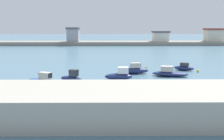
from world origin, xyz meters
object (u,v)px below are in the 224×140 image
at_px(moored_boat_1, 72,77).
at_px(moored_boat_2, 119,75).
at_px(mooring_buoy_2, 7,84).
at_px(moored_boat_4, 170,73).
at_px(moored_boat_3, 134,70).
at_px(moored_boat_5, 184,67).
at_px(mooring_buoy_1, 146,67).
at_px(mooring_buoy_0, 198,71).
at_px(moored_boat_0, 42,81).

xyz_separation_m(moored_boat_1, moored_boat_2, (6.73, 1.09, 0.07)).
bearing_deg(mooring_buoy_2, moored_boat_4, 15.05).
distance_m(moored_boat_3, moored_boat_5, 9.61).
bearing_deg(mooring_buoy_1, moored_boat_1, -136.76).
bearing_deg(mooring_buoy_2, mooring_buoy_1, 34.45).
height_order(moored_boat_1, mooring_buoy_2, moored_boat_1).
distance_m(moored_boat_3, mooring_buoy_0, 11.10).
bearing_deg(mooring_buoy_0, mooring_buoy_2, -161.23).
bearing_deg(moored_boat_4, moored_boat_1, -152.43).
distance_m(moored_boat_5, mooring_buoy_1, 6.74).
height_order(moored_boat_5, mooring_buoy_2, moored_boat_5).
xyz_separation_m(moored_boat_0, moored_boat_4, (18.09, 6.04, -0.11)).
bearing_deg(moored_boat_2, moored_boat_1, -169.60).
distance_m(mooring_buoy_0, mooring_buoy_1, 9.15).
distance_m(moored_boat_4, mooring_buoy_1, 8.13).
height_order(moored_boat_1, moored_boat_5, moored_boat_1).
relative_size(moored_boat_2, mooring_buoy_0, 9.29).
xyz_separation_m(moored_boat_0, mooring_buoy_0, (23.72, 9.56, -0.42)).
bearing_deg(mooring_buoy_2, moored_boat_5, 23.17).
distance_m(moored_boat_0, mooring_buoy_1, 20.81).
relative_size(mooring_buoy_0, mooring_buoy_1, 1.24).
bearing_deg(moored_boat_5, moored_boat_0, -127.35).
bearing_deg(moored_boat_1, moored_boat_2, 32.43).
height_order(moored_boat_0, moored_boat_3, moored_boat_0).
bearing_deg(moored_boat_3, moored_boat_1, -150.89).
bearing_deg(mooring_buoy_1, moored_boat_5, -22.05).
bearing_deg(moored_boat_5, moored_boat_2, -120.87).
bearing_deg(moored_boat_2, mooring_buoy_1, 63.69).
bearing_deg(moored_boat_1, mooring_buoy_2, -139.81).
xyz_separation_m(moored_boat_4, mooring_buoy_0, (5.64, 3.52, -0.31)).
height_order(moored_boat_1, moored_boat_4, moored_boat_1).
distance_m(moored_boat_1, moored_boat_4, 15.00).
xyz_separation_m(moored_boat_0, moored_boat_5, (21.83, 11.25, -0.12)).
bearing_deg(mooring_buoy_1, moored_boat_3, -117.47).
bearing_deg(mooring_buoy_0, moored_boat_5, 138.34).
height_order(moored_boat_3, moored_boat_4, moored_boat_3).
xyz_separation_m(moored_boat_2, mooring_buoy_0, (13.47, 6.05, -0.45)).
distance_m(moored_boat_2, moored_boat_4, 8.23).
xyz_separation_m(moored_boat_1, mooring_buoy_0, (20.20, 7.14, -0.39)).
distance_m(moored_boat_1, mooring_buoy_0, 21.43).
relative_size(moored_boat_5, mooring_buoy_2, 8.71).
bearing_deg(mooring_buoy_1, moored_boat_0, -138.55).
height_order(moored_boat_3, moored_boat_5, moored_boat_3).
height_order(mooring_buoy_0, mooring_buoy_1, mooring_buoy_0).
xyz_separation_m(moored_boat_2, mooring_buoy_2, (-14.78, -3.55, -0.47)).
xyz_separation_m(moored_boat_4, moored_boat_5, (3.75, 5.20, -0.01)).
bearing_deg(moored_boat_4, mooring_buoy_2, -151.35).
bearing_deg(moored_boat_5, moored_boat_3, -136.28).
height_order(moored_boat_3, mooring_buoy_0, moored_boat_3).
xyz_separation_m(moored_boat_2, moored_boat_5, (11.58, 7.74, -0.15)).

